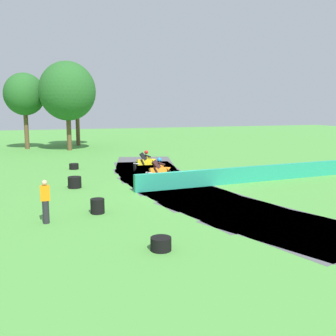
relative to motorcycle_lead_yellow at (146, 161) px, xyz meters
name	(u,v)px	position (x,y,z in m)	size (l,w,h in m)	color
ground_plane	(176,189)	(-0.09, -6.12, -0.66)	(120.00, 120.00, 0.00)	#4C933D
track_asphalt	(189,187)	(0.63, -6.07, -0.66)	(8.12, 27.72, 0.01)	#515156
safety_barrier	(263,173)	(5.45, -5.75, -0.21)	(0.30, 15.76, 0.90)	#239375
motorcycle_lead_yellow	(146,161)	(0.00, 0.00, 0.00)	(1.69, 0.73, 1.42)	black
motorcycle_chase_orange	(159,170)	(-0.27, -3.74, -0.02)	(1.68, 0.83, 1.43)	black
tire_stack_near	(74,166)	(-4.52, 2.29, -0.46)	(0.64, 0.64, 0.40)	black
tire_stack_mid_a	(75,182)	(-5.13, -4.13, -0.36)	(0.71, 0.71, 0.60)	black
tire_stack_mid_b	(98,206)	(-4.79, -9.55, -0.36)	(0.56, 0.56, 0.60)	black
tire_stack_far	(161,244)	(-3.67, -14.28, -0.46)	(0.63, 0.63, 0.40)	black
track_marshal	(45,202)	(-6.80, -10.28, 0.16)	(0.34, 0.24, 1.63)	#232328
tree_far_right	(67,91)	(-3.65, 14.76, 5.16)	(5.49, 5.49, 8.72)	brown
tree_mid_rise	(67,100)	(-3.22, 20.20, 4.42)	(3.85, 3.85, 7.14)	brown
tree_behind_barrier	(24,94)	(-7.67, 17.63, 4.89)	(4.08, 4.08, 7.74)	brown
tree_distant	(77,94)	(-2.24, 19.72, 5.03)	(3.66, 3.66, 7.67)	brown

